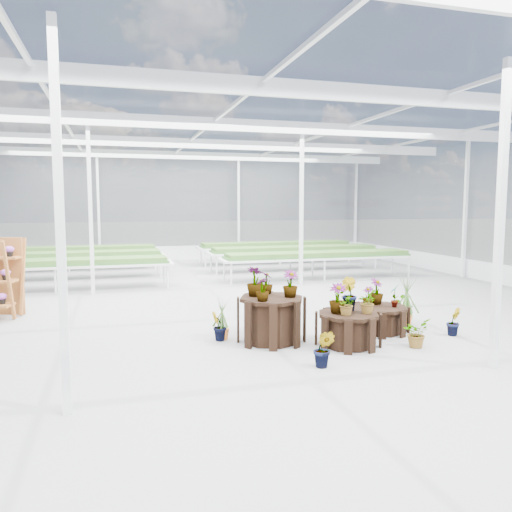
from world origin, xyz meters
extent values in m
plane|color=gray|center=(0.00, 0.00, 0.00)|extent=(24.00, 24.00, 0.00)
cylinder|color=black|center=(0.23, -1.74, 0.40)|extent=(1.44, 1.44, 0.81)
cylinder|color=black|center=(1.43, -2.34, 0.29)|extent=(1.40, 1.40, 0.58)
cylinder|color=black|center=(2.43, -1.64, 0.25)|extent=(1.43, 1.43, 0.50)
imported|color=#3A5E26|center=(-0.02, -1.57, 1.08)|extent=(0.43, 0.43, 0.54)
imported|color=#3A5E26|center=(0.55, -1.83, 1.04)|extent=(0.28, 0.28, 0.48)
imported|color=#3A5E26|center=(0.25, -1.39, 1.01)|extent=(0.27, 0.27, 0.40)
imported|color=#3A5E26|center=(-0.03, -2.05, 1.01)|extent=(0.31, 0.31, 0.40)
imported|color=#3A5E26|center=(1.23, -2.32, 0.84)|extent=(0.39, 0.39, 0.52)
imported|color=#3A5E26|center=(1.72, -2.45, 0.77)|extent=(0.44, 0.46, 0.39)
imported|color=#3A5E26|center=(1.52, -2.14, 0.87)|extent=(0.33, 0.37, 0.58)
imported|color=#3A5E26|center=(1.30, -2.50, 0.77)|extent=(0.38, 0.34, 0.39)
imported|color=#3A5E26|center=(2.24, -1.53, 0.68)|extent=(0.28, 0.28, 0.37)
imported|color=#3A5E26|center=(2.67, -1.78, 0.71)|extent=(0.26, 0.28, 0.44)
imported|color=#3A5E26|center=(2.47, -1.44, 0.75)|extent=(0.38, 0.38, 0.50)
imported|color=#3A5E26|center=(-0.66, -1.44, 0.27)|extent=(0.38, 0.37, 0.54)
imported|color=#3A5E26|center=(0.56, -3.30, 0.29)|extent=(0.41, 0.39, 0.58)
imported|color=#3A5E26|center=(2.51, -2.74, 0.25)|extent=(0.59, 0.56, 0.50)
imported|color=#3A5E26|center=(3.63, -2.26, 0.26)|extent=(0.37, 0.36, 0.53)
imported|color=#3A5E26|center=(3.26, -1.12, 0.27)|extent=(0.52, 0.57, 0.55)
imported|color=#3A5E26|center=(2.10, -1.05, 0.31)|extent=(0.44, 0.44, 0.61)
imported|color=#3A5E26|center=(0.91, -0.70, 0.28)|extent=(0.66, 0.66, 0.56)
imported|color=#3A5E26|center=(0.17, -0.85, 0.33)|extent=(0.42, 0.36, 0.66)
camera|label=1|loc=(-2.42, -10.01, 2.45)|focal=35.00mm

